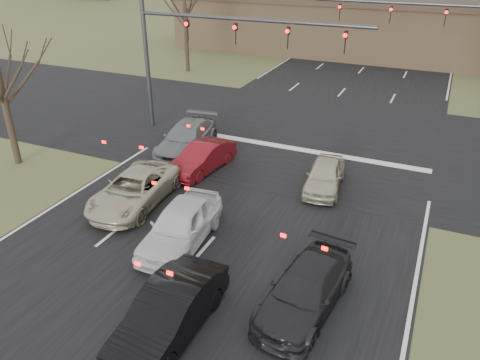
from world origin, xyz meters
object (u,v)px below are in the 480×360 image
object	(u,v)px
car_charcoal_sedan	(305,290)
car_silver_ahead	(325,175)
mast_arm_far	(450,27)
car_white_sedan	(181,225)
building	(402,26)
car_grey_ahead	(187,138)
car_red_ahead	(202,158)
car_black_hatch	(169,312)
mast_arm_near	(199,40)
car_silver_suv	(134,189)

from	to	relation	value
car_charcoal_sedan	car_silver_ahead	xyz separation A→B (m)	(-1.41, 7.44, -0.02)
mast_arm_far	car_silver_ahead	world-z (taller)	mast_arm_far
car_white_sedan	car_silver_ahead	xyz separation A→B (m)	(3.49, 6.06, -0.13)
building	mast_arm_far	xyz separation A→B (m)	(4.18, -15.00, 2.35)
mast_arm_far	car_charcoal_sedan	world-z (taller)	mast_arm_far
mast_arm_far	car_grey_ahead	distance (m)	17.17
building	car_red_ahead	size ratio (longest dim) A/B	10.90
building	car_grey_ahead	size ratio (longest dim) A/B	8.59
building	car_charcoal_sedan	world-z (taller)	building
mast_arm_far	car_charcoal_sedan	bearing A→B (deg)	-95.93
mast_arm_far	car_red_ahead	size ratio (longest dim) A/B	2.86
mast_arm_far	car_black_hatch	distance (m)	24.41
car_white_sedan	car_black_hatch	bearing A→B (deg)	-68.71
mast_arm_near	building	bearing A→B (deg)	73.87
car_black_hatch	car_silver_ahead	distance (m)	10.00
mast_arm_near	mast_arm_far	world-z (taller)	same
car_white_sedan	car_grey_ahead	size ratio (longest dim) A/B	0.88
building	car_grey_ahead	xyz separation A→B (m)	(-6.76, -27.51, -1.95)
mast_arm_near	car_grey_ahead	size ratio (longest dim) A/B	2.46
car_charcoal_sedan	building	bearing A→B (deg)	99.58
car_white_sedan	car_charcoal_sedan	bearing A→B (deg)	-21.00
car_white_sedan	car_red_ahead	world-z (taller)	car_white_sedan
mast_arm_far	car_silver_suv	bearing A→B (deg)	-119.48
car_black_hatch	car_charcoal_sedan	size ratio (longest dim) A/B	0.99
mast_arm_far	car_red_ahead	bearing A→B (deg)	-122.99
car_silver_suv	car_black_hatch	distance (m)	7.39
mast_arm_near	car_silver_ahead	bearing A→B (deg)	-24.66
building	mast_arm_far	distance (m)	15.75
car_white_sedan	car_silver_ahead	distance (m)	6.99
mast_arm_near	car_white_sedan	size ratio (longest dim) A/B	2.78
mast_arm_near	car_charcoal_sedan	xyz separation A→B (m)	(9.23, -11.03, -4.44)
car_grey_ahead	car_silver_ahead	distance (m)	7.42
car_silver_ahead	car_charcoal_sedan	bearing A→B (deg)	-85.17
car_red_ahead	car_grey_ahead	bearing A→B (deg)	144.09
car_silver_suv	car_grey_ahead	bearing A→B (deg)	92.94
mast_arm_near	car_white_sedan	bearing A→B (deg)	-65.82
mast_arm_far	car_white_sedan	world-z (taller)	mast_arm_far
car_red_ahead	car_silver_suv	bearing A→B (deg)	-97.50
car_charcoal_sedan	car_grey_ahead	xyz separation A→B (m)	(-8.76, 8.52, 0.09)
car_grey_ahead	car_silver_suv	bearing A→B (deg)	-89.92
car_white_sedan	mast_arm_near	bearing A→B (deg)	109.01
mast_arm_far	car_red_ahead	world-z (taller)	mast_arm_far
building	car_black_hatch	size ratio (longest dim) A/B	9.82
mast_arm_far	car_silver_suv	size ratio (longest dim) A/B	2.33
car_silver_suv	car_black_hatch	xyz separation A→B (m)	(5.00, -5.45, 0.05)
car_red_ahead	car_silver_ahead	xyz separation A→B (m)	(5.59, 0.56, -0.03)
mast_arm_far	car_charcoal_sedan	xyz separation A→B (m)	(-2.18, -21.03, -4.39)
mast_arm_far	car_grey_ahead	world-z (taller)	mast_arm_far
building	car_silver_suv	xyz separation A→B (m)	(-6.00, -33.01, -2.00)
building	mast_arm_far	size ratio (longest dim) A/B	3.81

